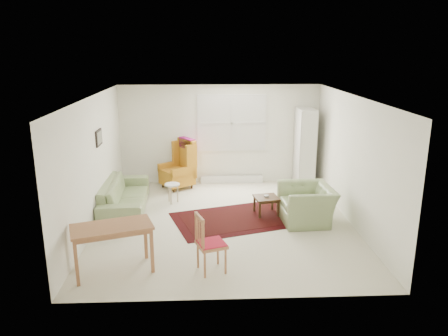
{
  "coord_description": "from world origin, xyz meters",
  "views": [
    {
      "loc": [
        -0.37,
        -8.1,
        3.38
      ],
      "look_at": [
        0.0,
        0.3,
        1.05
      ],
      "focal_mm": 35.0,
      "sensor_mm": 36.0,
      "label": 1
    }
  ],
  "objects_px": {
    "coffee_table": "(266,205)",
    "stool": "(172,193)",
    "desk": "(113,249)",
    "cabinet": "(305,148)",
    "armchair": "(307,201)",
    "desk_chair": "(211,243)",
    "sofa": "(124,190)",
    "wingback_chair": "(177,164)"
  },
  "relations": [
    {
      "from": "desk_chair",
      "to": "cabinet",
      "type": "bearing_deg",
      "value": -47.96
    },
    {
      "from": "coffee_table",
      "to": "desk_chair",
      "type": "bearing_deg",
      "value": -116.67
    },
    {
      "from": "cabinet",
      "to": "desk",
      "type": "xyz_separation_m",
      "value": [
        -3.91,
        -4.23,
        -0.59
      ]
    },
    {
      "from": "sofa",
      "to": "desk",
      "type": "height_order",
      "value": "sofa"
    },
    {
      "from": "desk",
      "to": "sofa",
      "type": "bearing_deg",
      "value": 96.11
    },
    {
      "from": "sofa",
      "to": "cabinet",
      "type": "distance_m",
      "value": 4.51
    },
    {
      "from": "coffee_table",
      "to": "stool",
      "type": "xyz_separation_m",
      "value": [
        -2.01,
        0.8,
        0.03
      ]
    },
    {
      "from": "stool",
      "to": "sofa",
      "type": "bearing_deg",
      "value": -157.29
    },
    {
      "from": "armchair",
      "to": "cabinet",
      "type": "distance_m",
      "value": 2.44
    },
    {
      "from": "armchair",
      "to": "coffee_table",
      "type": "bearing_deg",
      "value": -121.21
    },
    {
      "from": "cabinet",
      "to": "desk",
      "type": "distance_m",
      "value": 5.79
    },
    {
      "from": "wingback_chair",
      "to": "coffee_table",
      "type": "xyz_separation_m",
      "value": [
        1.97,
        -1.88,
        -0.42
      ]
    },
    {
      "from": "wingback_chair",
      "to": "stool",
      "type": "height_order",
      "value": "wingback_chair"
    },
    {
      "from": "armchair",
      "to": "coffee_table",
      "type": "distance_m",
      "value": 0.88
    },
    {
      "from": "sofa",
      "to": "armchair",
      "type": "relative_size",
      "value": 2.0
    },
    {
      "from": "armchair",
      "to": "desk_chair",
      "type": "xyz_separation_m",
      "value": [
        -1.93,
        -1.95,
        0.04
      ]
    },
    {
      "from": "coffee_table",
      "to": "cabinet",
      "type": "bearing_deg",
      "value": 57.91
    },
    {
      "from": "desk",
      "to": "cabinet",
      "type": "bearing_deg",
      "value": 47.21
    },
    {
      "from": "armchair",
      "to": "coffee_table",
      "type": "relative_size",
      "value": 2.36
    },
    {
      "from": "armchair",
      "to": "cabinet",
      "type": "xyz_separation_m",
      "value": [
        0.46,
        2.33,
        0.54
      ]
    },
    {
      "from": "sofa",
      "to": "coffee_table",
      "type": "relative_size",
      "value": 4.71
    },
    {
      "from": "coffee_table",
      "to": "desk",
      "type": "xyz_separation_m",
      "value": [
        -2.7,
        -2.29,
        0.19
      ]
    },
    {
      "from": "stool",
      "to": "desk",
      "type": "xyz_separation_m",
      "value": [
        -0.7,
        -3.09,
        0.16
      ]
    },
    {
      "from": "stool",
      "to": "cabinet",
      "type": "xyz_separation_m",
      "value": [
        3.22,
        1.14,
        0.75
      ]
    },
    {
      "from": "stool",
      "to": "desk",
      "type": "relative_size",
      "value": 0.37
    },
    {
      "from": "desk",
      "to": "coffee_table",
      "type": "bearing_deg",
      "value": 40.34
    },
    {
      "from": "wingback_chair",
      "to": "coffee_table",
      "type": "relative_size",
      "value": 2.58
    },
    {
      "from": "sofa",
      "to": "desk_chair",
      "type": "xyz_separation_m",
      "value": [
        1.81,
        -2.74,
        0.03
      ]
    },
    {
      "from": "wingback_chair",
      "to": "stool",
      "type": "distance_m",
      "value": 1.15
    },
    {
      "from": "sofa",
      "to": "wingback_chair",
      "type": "height_order",
      "value": "wingback_chair"
    },
    {
      "from": "armchair",
      "to": "desk_chair",
      "type": "relative_size",
      "value": 1.17
    },
    {
      "from": "cabinet",
      "to": "desk_chair",
      "type": "bearing_deg",
      "value": -119.85
    },
    {
      "from": "wingback_chair",
      "to": "coffee_table",
      "type": "height_order",
      "value": "wingback_chair"
    },
    {
      "from": "desk",
      "to": "desk_chair",
      "type": "distance_m",
      "value": 1.52
    },
    {
      "from": "wingback_chair",
      "to": "desk",
      "type": "xyz_separation_m",
      "value": [
        -0.73,
        -4.18,
        -0.23
      ]
    },
    {
      "from": "coffee_table",
      "to": "cabinet",
      "type": "relative_size",
      "value": 0.24
    },
    {
      "from": "sofa",
      "to": "stool",
      "type": "height_order",
      "value": "sofa"
    },
    {
      "from": "cabinet",
      "to": "sofa",
      "type": "bearing_deg",
      "value": -160.43
    },
    {
      "from": "sofa",
      "to": "cabinet",
      "type": "height_order",
      "value": "cabinet"
    },
    {
      "from": "cabinet",
      "to": "desk_chair",
      "type": "relative_size",
      "value": 2.05
    },
    {
      "from": "armchair",
      "to": "coffee_table",
      "type": "height_order",
      "value": "armchair"
    },
    {
      "from": "sofa",
      "to": "coffee_table",
      "type": "height_order",
      "value": "sofa"
    }
  ]
}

